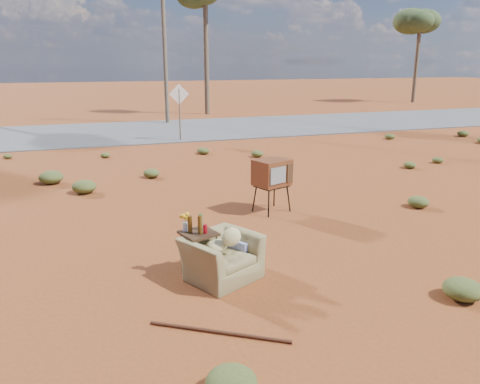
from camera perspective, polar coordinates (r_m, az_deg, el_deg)
name	(u,v)px	position (r m, az deg, el deg)	size (l,w,h in m)	color
ground	(248,271)	(7.05, 1.04, -9.62)	(140.00, 140.00, 0.00)	brown
highway	(133,132)	(21.31, -12.91, 7.19)	(140.00, 7.00, 0.04)	#565659
armchair	(225,250)	(6.74, -1.87, -7.11)	(1.27, 1.17, 0.86)	olive
tv_unit	(272,173)	(9.52, 3.94, 2.29)	(0.83, 0.74, 1.10)	black
side_table	(196,231)	(6.70, -5.42, -4.71)	(0.57, 0.57, 0.93)	#362313
rusty_bar	(219,332)	(5.59, -2.56, -16.68)	(0.04, 0.04, 1.68)	#482313
road_sign	(179,102)	(18.42, -7.41, 10.82)	(0.78, 0.06, 2.19)	brown
eucalyptus_right	(421,20)	(38.63, 21.16, 19.01)	(3.20, 3.20, 7.10)	brown
utility_pole_center	(164,37)	(23.88, -9.23, 18.18)	(1.40, 0.20, 8.00)	brown
scrub_patch	(149,192)	(10.87, -11.03, 0.05)	(17.49, 8.07, 0.33)	#495826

